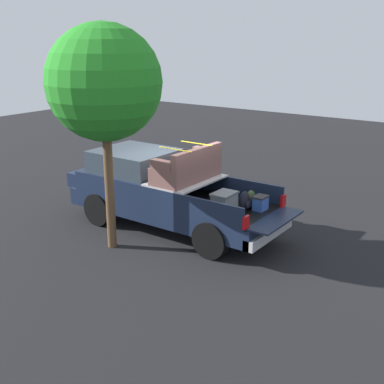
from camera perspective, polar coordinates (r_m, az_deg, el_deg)
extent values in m
plane|color=black|center=(12.88, -2.18, -4.20)|extent=(40.00, 40.00, 0.00)
cube|color=#162138|center=(12.66, -2.21, -1.56)|extent=(5.50, 1.92, 0.44)
cube|color=black|center=(11.92, 2.34, -1.56)|extent=(2.80, 1.80, 0.04)
cube|color=#162138|center=(11.12, -0.28, -1.71)|extent=(2.80, 0.06, 0.50)
cube|color=#162138|center=(12.60, 4.69, 0.56)|extent=(2.80, 0.06, 0.50)
cube|color=#162138|center=(12.62, -2.84, 0.61)|extent=(0.06, 1.80, 0.50)
cube|color=#162138|center=(11.15, 9.56, -3.18)|extent=(0.55, 1.80, 0.04)
cube|color=#B2B2B7|center=(12.19, -0.67, 1.35)|extent=(1.25, 1.92, 0.04)
cube|color=#162138|center=(13.35, -6.82, 1.47)|extent=(2.30, 1.92, 0.50)
cube|color=#2D3842|center=(13.15, -6.58, 3.61)|extent=(1.94, 1.76, 0.56)
cube|color=#162138|center=(14.29, -10.82, 2.09)|extent=(0.40, 1.82, 0.38)
cube|color=#B2B2B7|center=(11.33, 8.77, -4.65)|extent=(0.24, 1.92, 0.24)
cube|color=red|center=(10.47, 6.20, -3.48)|extent=(0.06, 0.20, 0.28)
cube|color=red|center=(11.95, 10.39, -0.99)|extent=(0.06, 0.20, 0.28)
cylinder|color=black|center=(13.23, -10.56, -1.93)|extent=(0.85, 0.30, 0.85)
cylinder|color=black|center=(14.43, -5.55, -0.06)|extent=(0.85, 0.30, 0.85)
cylinder|color=black|center=(11.11, 2.18, -5.47)|extent=(0.85, 0.30, 0.85)
cylinder|color=black|center=(12.52, 6.65, -2.88)|extent=(0.85, 0.30, 0.85)
cube|color=slate|center=(11.25, 3.70, -1.42)|extent=(0.40, 0.55, 0.46)
cube|color=#505359|center=(11.17, 3.73, -0.19)|extent=(0.44, 0.59, 0.05)
ellipsoid|color=black|center=(11.55, 6.01, -1.00)|extent=(0.20, 0.35, 0.45)
ellipsoid|color=black|center=(11.52, 6.47, -1.42)|extent=(0.09, 0.24, 0.20)
ellipsoid|color=#384728|center=(11.75, 6.72, -0.79)|extent=(0.20, 0.33, 0.41)
ellipsoid|color=#384728|center=(11.72, 7.18, -1.17)|extent=(0.09, 0.23, 0.18)
cube|color=#3359B2|center=(11.62, 7.82, -1.34)|extent=(0.26, 0.34, 0.30)
cube|color=#262628|center=(11.57, 7.86, -0.54)|extent=(0.28, 0.36, 0.04)
cube|color=brown|center=(12.13, -0.67, 2.40)|extent=(0.84, 1.89, 0.42)
cube|color=brown|center=(11.84, 0.64, 4.07)|extent=(0.16, 1.89, 0.40)
cube|color=brown|center=(11.43, -3.39, 3.08)|extent=(0.60, 0.20, 0.22)
cube|color=brown|center=(12.75, 1.39, 4.62)|extent=(0.60, 0.20, 0.22)
cube|color=yellow|center=(11.65, -1.92, 4.90)|extent=(0.94, 0.03, 0.02)
cube|color=yellow|center=(12.32, 0.49, 5.60)|extent=(0.94, 0.03, 0.02)
cylinder|color=brown|center=(11.47, -9.44, 0.84)|extent=(0.21, 0.21, 3.04)
sphere|color=#248722|center=(11.04, -10.04, 12.23)|extent=(2.52, 2.52, 2.52)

